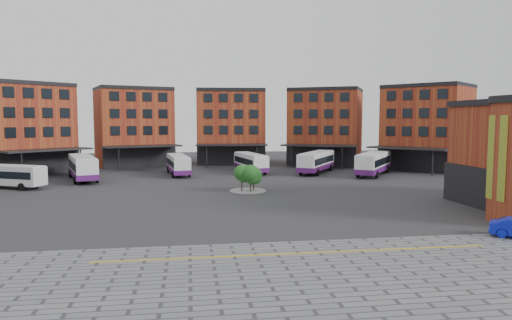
{
  "coord_description": "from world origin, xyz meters",
  "views": [
    {
      "loc": [
        -4.89,
        -42.09,
        8.66
      ],
      "look_at": [
        2.66,
        9.65,
        4.0
      ],
      "focal_mm": 32.0,
      "sensor_mm": 36.0,
      "label": 1
    }
  ],
  "objects": [
    {
      "name": "main_building",
      "position": [
        -4.77,
        38.25,
        7.23
      ],
      "size": [
        94.14,
        42.48,
        14.6
      ],
      "color": "#974321",
      "rests_on": "ground"
    },
    {
      "name": "yellow_line",
      "position": [
        2.0,
        -14.0,
        0.03
      ],
      "size": [
        26.0,
        0.15,
        0.02
      ],
      "primitive_type": "cube",
      "color": "gold",
      "rests_on": "paving_zone"
    },
    {
      "name": "bus_f",
      "position": [
        23.47,
        25.23,
        1.9
      ],
      "size": [
        9.53,
        11.82,
        3.51
      ],
      "rotation": [
        0.0,
        0.0,
        -0.62
      ],
      "color": "white",
      "rests_on": "ground"
    },
    {
      "name": "tree_island",
      "position": [
        2.18,
        11.62,
        1.91
      ],
      "size": [
        4.4,
        4.4,
        3.32
      ],
      "color": "gray",
      "rests_on": "ground"
    },
    {
      "name": "bus_b",
      "position": [
        -20.06,
        25.5,
        1.88
      ],
      "size": [
        6.55,
        12.58,
        3.47
      ],
      "rotation": [
        0.0,
        0.0,
        0.32
      ],
      "color": "silver",
      "rests_on": "ground"
    },
    {
      "name": "ground",
      "position": [
        0.0,
        0.0,
        0.0
      ],
      "size": [
        160.0,
        160.0,
        0.0
      ],
      "primitive_type": "plane",
      "color": "#28282B",
      "rests_on": "ground"
    },
    {
      "name": "bus_c",
      "position": [
        -6.72,
        30.0,
        1.67
      ],
      "size": [
        4.11,
        11.18,
        3.08
      ],
      "rotation": [
        0.0,
        0.0,
        0.15
      ],
      "color": "silver",
      "rests_on": "ground"
    },
    {
      "name": "bus_e",
      "position": [
        15.47,
        29.43,
        1.84
      ],
      "size": [
        8.79,
        11.68,
        3.4
      ],
      "rotation": [
        0.0,
        0.0,
        -0.56
      ],
      "color": "white",
      "rests_on": "ground"
    },
    {
      "name": "paving_zone",
      "position": [
        2.0,
        -22.0,
        0.01
      ],
      "size": [
        50.0,
        22.0,
        0.02
      ],
      "primitive_type": "cube",
      "color": "slate",
      "rests_on": "ground"
    },
    {
      "name": "bus_a",
      "position": [
        -27.7,
        18.87,
        1.74
      ],
      "size": [
        10.33,
        6.63,
        2.93
      ],
      "rotation": [
        0.0,
        0.0,
        1.12
      ],
      "color": "silver",
      "rests_on": "ground"
    },
    {
      "name": "bus_d",
      "position": [
        4.94,
        31.55,
        1.68
      ],
      "size": [
        4.48,
        11.28,
        3.1
      ],
      "rotation": [
        0.0,
        0.0,
        0.18
      ],
      "color": "white",
      "rests_on": "ground"
    }
  ]
}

